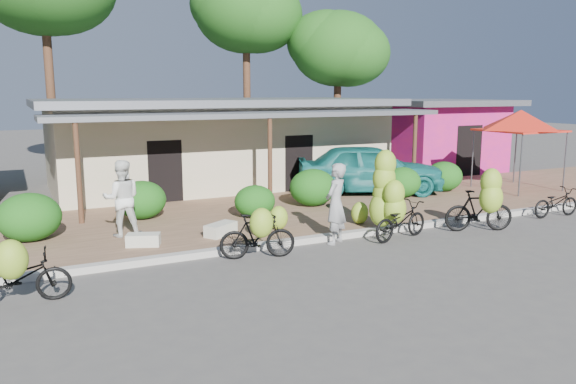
# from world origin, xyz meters

# --- Properties ---
(ground) EXTENTS (100.00, 100.00, 0.00)m
(ground) POSITION_xyz_m (0.00, 0.00, 0.00)
(ground) COLOR #4C4946
(ground) RESTS_ON ground
(sidewalk) EXTENTS (60.00, 6.00, 0.12)m
(sidewalk) POSITION_xyz_m (0.00, 5.00, 0.06)
(sidewalk) COLOR #8A664A
(sidewalk) RESTS_ON ground
(curb) EXTENTS (60.00, 0.25, 0.15)m
(curb) POSITION_xyz_m (0.00, 2.00, 0.07)
(curb) COLOR #A8A399
(curb) RESTS_ON ground
(shop_main) EXTENTS (13.00, 8.50, 3.35)m
(shop_main) POSITION_xyz_m (0.00, 10.93, 1.72)
(shop_main) COLOR beige
(shop_main) RESTS_ON ground
(shop_pink) EXTENTS (6.00, 6.00, 3.25)m
(shop_pink) POSITION_xyz_m (10.50, 10.99, 1.67)
(shop_pink) COLOR #CF1F64
(shop_pink) RESTS_ON ground
(tree_center_right) EXTENTS (5.10, 4.98, 9.42)m
(tree_center_right) POSITION_xyz_m (3.31, 16.61, 7.52)
(tree_center_right) COLOR #513020
(tree_center_right) RESTS_ON ground
(tree_near_right) EXTENTS (4.69, 4.53, 7.51)m
(tree_near_right) POSITION_xyz_m (7.31, 14.61, 5.77)
(tree_near_right) COLOR #513020
(tree_near_right) RESTS_ON ground
(hedge_0) EXTENTS (1.47, 1.33, 1.15)m
(hedge_0) POSITION_xyz_m (-6.90, 4.72, 0.69)
(hedge_0) COLOR #165413
(hedge_0) RESTS_ON sidewalk
(hedge_1) EXTENTS (1.37, 1.23, 1.07)m
(hedge_1) POSITION_xyz_m (-4.02, 5.92, 0.65)
(hedge_1) COLOR #165413
(hedge_1) RESTS_ON sidewalk
(hedge_2) EXTENTS (1.17, 1.05, 0.91)m
(hedge_2) POSITION_xyz_m (-1.11, 4.71, 0.58)
(hedge_2) COLOR #165413
(hedge_2) RESTS_ON sidewalk
(hedge_3) EXTENTS (1.47, 1.32, 1.15)m
(hedge_3) POSITION_xyz_m (1.14, 5.42, 0.69)
(hedge_3) COLOR #165413
(hedge_3) RESTS_ON sidewalk
(hedge_4) EXTENTS (1.30, 1.17, 1.02)m
(hedge_4) POSITION_xyz_m (4.52, 5.34, 0.63)
(hedge_4) COLOR #165413
(hedge_4) RESTS_ON sidewalk
(hedge_5) EXTENTS (1.35, 1.21, 1.05)m
(hedge_5) POSITION_xyz_m (6.58, 5.63, 0.65)
(hedge_5) COLOR #165413
(hedge_5) RESTS_ON sidewalk
(red_canopy) EXTENTS (3.50, 3.50, 2.86)m
(red_canopy) POSITION_xyz_m (9.26, 4.80, 2.61)
(red_canopy) COLOR #59595E
(red_canopy) RESTS_ON sidewalk
(bike_far_left) EXTENTS (1.82, 1.25, 1.31)m
(bike_far_left) POSITION_xyz_m (-7.25, 0.63, 0.53)
(bike_far_left) COLOR black
(bike_far_left) RESTS_ON ground
(bike_left) EXTENTS (1.73, 1.29, 1.27)m
(bike_left) POSITION_xyz_m (-2.49, 1.28, 0.57)
(bike_left) COLOR black
(bike_left) RESTS_ON ground
(bike_center) EXTENTS (1.89, 1.35, 2.19)m
(bike_center) POSITION_xyz_m (1.29, 1.56, 0.84)
(bike_center) COLOR black
(bike_center) RESTS_ON ground
(bike_right) EXTENTS (1.89, 1.44, 1.75)m
(bike_right) POSITION_xyz_m (3.64, 0.88, 0.73)
(bike_right) COLOR black
(bike_right) RESTS_ON ground
(bike_far_right) EXTENTS (1.66, 0.67, 0.86)m
(bike_far_right) POSITION_xyz_m (6.99, 1.32, 0.43)
(bike_far_right) COLOR black
(bike_far_right) RESTS_ON ground
(loose_banana_a) EXTENTS (0.48, 0.40, 0.60)m
(loose_banana_a) POSITION_xyz_m (-1.79, 2.78, 0.42)
(loose_banana_a) COLOR #85AC2B
(loose_banana_a) RESTS_ON sidewalk
(loose_banana_b) EXTENTS (0.49, 0.42, 0.62)m
(loose_banana_b) POSITION_xyz_m (-1.14, 3.09, 0.43)
(loose_banana_b) COLOR #85AC2B
(loose_banana_b) RESTS_ON sidewalk
(loose_banana_c) EXTENTS (0.48, 0.41, 0.60)m
(loose_banana_c) POSITION_xyz_m (1.08, 2.69, 0.42)
(loose_banana_c) COLOR #85AC2B
(loose_banana_c) RESTS_ON sidewalk
(sack_near) EXTENTS (0.93, 0.79, 0.30)m
(sack_near) POSITION_xyz_m (-2.66, 3.20, 0.27)
(sack_near) COLOR beige
(sack_near) RESTS_ON sidewalk
(sack_far) EXTENTS (0.84, 0.63, 0.28)m
(sack_far) POSITION_xyz_m (-4.59, 3.08, 0.26)
(sack_far) COLOR beige
(sack_far) RESTS_ON sidewalk
(vendor) EXTENTS (0.85, 0.79, 1.96)m
(vendor) POSITION_xyz_m (-0.30, 1.67, 0.98)
(vendor) COLOR gray
(vendor) RESTS_ON ground
(bystander) EXTENTS (1.03, 0.86, 1.88)m
(bystander) POSITION_xyz_m (-4.83, 4.20, 1.06)
(bystander) COLOR white
(bystander) RESTS_ON sidewalk
(teal_van) EXTENTS (5.46, 3.93, 1.73)m
(teal_van) POSITION_xyz_m (3.99, 6.50, 0.98)
(teal_van) COLOR #176B69
(teal_van) RESTS_ON sidewalk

